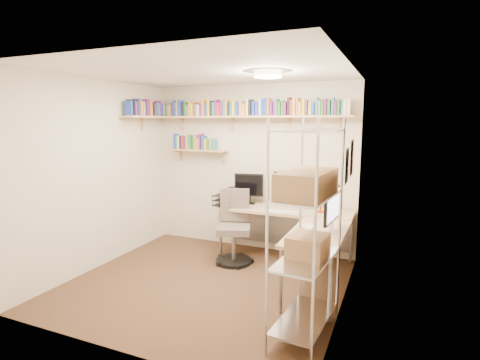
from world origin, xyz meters
name	(u,v)px	position (x,y,z in m)	size (l,w,h in m)	color
ground	(206,283)	(0.00, 0.00, 0.00)	(3.20, 3.20, 0.00)	#40241B
room_shell	(204,157)	(0.00, 0.00, 1.55)	(3.24, 3.04, 2.52)	beige
wall_shelves	(221,116)	(-0.41, 1.30, 2.03)	(3.12, 1.09, 0.80)	tan
corner_desk	(283,214)	(0.69, 0.94, 0.72)	(1.96, 1.86, 1.26)	tan
office_chair	(234,232)	(0.02, 0.81, 0.43)	(0.57, 0.58, 1.01)	black
wire_rack	(307,210)	(1.36, -0.62, 1.18)	(0.49, 0.89, 1.98)	silver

